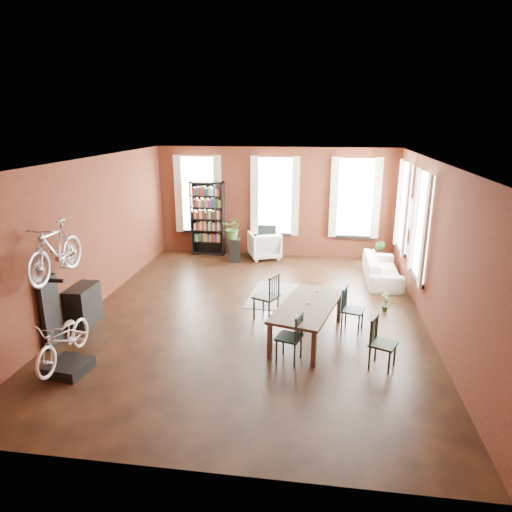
% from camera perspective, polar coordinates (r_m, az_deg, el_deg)
% --- Properties ---
extents(room, '(9.00, 9.04, 3.22)m').
position_cam_1_polar(room, '(9.60, 1.58, 5.79)').
color(room, black).
rests_on(room, ground).
extents(dining_table, '(1.41, 2.20, 0.69)m').
position_cam_1_polar(dining_table, '(8.63, 6.43, -8.12)').
color(dining_table, '#483A2B').
rests_on(dining_table, ground).
extents(dining_chair_a, '(0.50, 0.50, 0.87)m').
position_cam_1_polar(dining_chair_a, '(7.84, 4.16, -10.05)').
color(dining_chair_a, '#1A3936').
rests_on(dining_chair_a, ground).
extents(dining_chair_b, '(0.59, 0.59, 0.96)m').
position_cam_1_polar(dining_chair_b, '(9.37, 1.28, -5.05)').
color(dining_chair_b, black).
rests_on(dining_chair_b, ground).
extents(dining_chair_c, '(0.53, 0.53, 0.86)m').
position_cam_1_polar(dining_chair_c, '(7.88, 15.61, -10.54)').
color(dining_chair_c, black).
rests_on(dining_chair_c, ground).
extents(dining_chair_d, '(0.50, 0.50, 0.87)m').
position_cam_1_polar(dining_chair_d, '(9.04, 12.01, -6.60)').
color(dining_chair_d, '#193538').
rests_on(dining_chair_d, ground).
extents(bookshelf, '(1.00, 0.32, 2.20)m').
position_cam_1_polar(bookshelf, '(13.76, -6.06, 4.67)').
color(bookshelf, black).
rests_on(bookshelf, ground).
extents(white_armchair, '(1.08, 1.05, 0.87)m').
position_cam_1_polar(white_armchair, '(13.41, 1.06, 1.52)').
color(white_armchair, silver).
rests_on(white_armchair, ground).
extents(cream_sofa, '(0.61, 2.08, 0.81)m').
position_cam_1_polar(cream_sofa, '(12.01, 15.54, -1.09)').
color(cream_sofa, beige).
rests_on(cream_sofa, ground).
extents(striped_rug, '(1.23, 1.83, 0.01)m').
position_cam_1_polar(striped_rug, '(10.71, 2.30, -4.94)').
color(striped_rug, black).
rests_on(striped_rug, ground).
extents(bike_trainer, '(0.69, 0.69, 0.18)m').
position_cam_1_polar(bike_trainer, '(8.23, -22.37, -12.72)').
color(bike_trainer, black).
rests_on(bike_trainer, ground).
extents(bike_wall_rack, '(0.16, 0.60, 1.30)m').
position_cam_1_polar(bike_wall_rack, '(9.03, -24.28, -6.35)').
color(bike_wall_rack, black).
rests_on(bike_wall_rack, ground).
extents(console_table, '(0.40, 0.80, 0.80)m').
position_cam_1_polar(console_table, '(9.77, -20.76, -5.79)').
color(console_table, black).
rests_on(console_table, ground).
extents(plant_stand, '(0.39, 0.39, 0.66)m').
position_cam_1_polar(plant_stand, '(13.17, -2.69, 0.75)').
color(plant_stand, black).
rests_on(plant_stand, ground).
extents(plant_by_sofa, '(0.60, 0.80, 0.32)m').
position_cam_1_polar(plant_by_sofa, '(13.37, 14.89, -0.33)').
color(plant_by_sofa, '#2D5823').
rests_on(plant_by_sofa, ground).
extents(plant_small, '(0.48, 0.50, 0.16)m').
position_cam_1_polar(plant_small, '(10.21, 15.79, -6.25)').
color(plant_small, '#315622').
rests_on(plant_small, ground).
extents(bicycle_floor, '(0.54, 0.80, 1.53)m').
position_cam_1_polar(bicycle_floor, '(7.91, -23.18, -7.15)').
color(bicycle_floor, beige).
rests_on(bicycle_floor, bike_trainer).
extents(bicycle_hung, '(0.47, 1.00, 1.66)m').
position_cam_1_polar(bicycle_hung, '(8.46, -24.04, 2.78)').
color(bicycle_hung, '#A5A8AD').
rests_on(bicycle_hung, bike_wall_rack).
extents(plant_on_stand, '(0.70, 0.75, 0.50)m').
position_cam_1_polar(plant_on_stand, '(13.01, -2.90, 3.19)').
color(plant_on_stand, '#336227').
rests_on(plant_on_stand, plant_stand).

